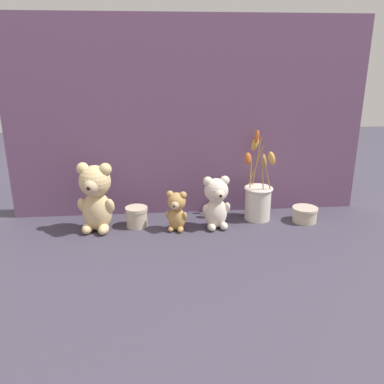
{
  "coord_description": "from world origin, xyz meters",
  "views": [
    {
      "loc": [
        -0.13,
        -1.31,
        0.58
      ],
      "look_at": [
        0.0,
        0.02,
        0.13
      ],
      "focal_mm": 38.0,
      "sensor_mm": 36.0,
      "label": 1
    }
  ],
  "objects_px": {
    "flower_vase": "(258,198)",
    "decorative_tin_short": "(137,217)",
    "decorative_tin_tall": "(305,214)",
    "teddy_bear_large": "(96,196)",
    "teddy_bear_medium": "(216,202)",
    "teddy_bear_small": "(177,210)"
  },
  "relations": [
    {
      "from": "teddy_bear_small",
      "to": "flower_vase",
      "type": "xyz_separation_m",
      "value": [
        0.3,
        0.08,
        0.01
      ]
    },
    {
      "from": "decorative_tin_short",
      "to": "decorative_tin_tall",
      "type": "bearing_deg",
      "value": -1.14
    },
    {
      "from": "flower_vase",
      "to": "decorative_tin_tall",
      "type": "distance_m",
      "value": 0.18
    },
    {
      "from": "teddy_bear_large",
      "to": "teddy_bear_small",
      "type": "relative_size",
      "value": 1.7
    },
    {
      "from": "teddy_bear_medium",
      "to": "teddy_bear_small",
      "type": "relative_size",
      "value": 1.32
    },
    {
      "from": "teddy_bear_medium",
      "to": "decorative_tin_short",
      "type": "distance_m",
      "value": 0.29
    },
    {
      "from": "teddy_bear_large",
      "to": "teddy_bear_medium",
      "type": "distance_m",
      "value": 0.41
    },
    {
      "from": "teddy_bear_medium",
      "to": "teddy_bear_small",
      "type": "height_order",
      "value": "teddy_bear_medium"
    },
    {
      "from": "teddy_bear_medium",
      "to": "decorative_tin_tall",
      "type": "xyz_separation_m",
      "value": [
        0.33,
        0.03,
        -0.07
      ]
    },
    {
      "from": "flower_vase",
      "to": "decorative_tin_short",
      "type": "xyz_separation_m",
      "value": [
        -0.44,
        -0.03,
        -0.05
      ]
    },
    {
      "from": "decorative_tin_tall",
      "to": "decorative_tin_short",
      "type": "relative_size",
      "value": 1.17
    },
    {
      "from": "teddy_bear_small",
      "to": "decorative_tin_tall",
      "type": "relative_size",
      "value": 1.54
    },
    {
      "from": "flower_vase",
      "to": "decorative_tin_short",
      "type": "height_order",
      "value": "flower_vase"
    },
    {
      "from": "teddy_bear_medium",
      "to": "decorative_tin_tall",
      "type": "relative_size",
      "value": 2.04
    },
    {
      "from": "decorative_tin_tall",
      "to": "teddy_bear_small",
      "type": "bearing_deg",
      "value": -175.86
    },
    {
      "from": "teddy_bear_medium",
      "to": "teddy_bear_small",
      "type": "distance_m",
      "value": 0.14
    },
    {
      "from": "teddy_bear_medium",
      "to": "decorative_tin_short",
      "type": "height_order",
      "value": "teddy_bear_medium"
    },
    {
      "from": "teddy_bear_small",
      "to": "decorative_tin_short",
      "type": "bearing_deg",
      "value": 161.67
    },
    {
      "from": "decorative_tin_tall",
      "to": "decorative_tin_short",
      "type": "height_order",
      "value": "decorative_tin_short"
    },
    {
      "from": "flower_vase",
      "to": "decorative_tin_short",
      "type": "distance_m",
      "value": 0.45
    },
    {
      "from": "teddy_bear_large",
      "to": "decorative_tin_tall",
      "type": "bearing_deg",
      "value": 0.84
    },
    {
      "from": "decorative_tin_short",
      "to": "flower_vase",
      "type": "bearing_deg",
      "value": 3.77
    }
  ]
}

